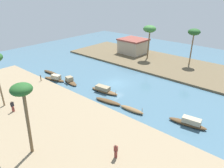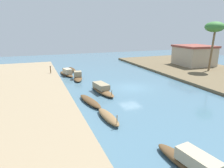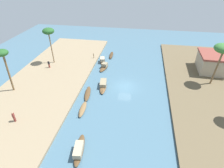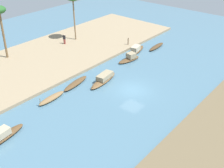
% 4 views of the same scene
% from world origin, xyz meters
% --- Properties ---
extents(river_water, '(78.36, 78.36, 0.00)m').
position_xyz_m(river_water, '(0.00, 0.00, 0.00)').
color(river_water, '#476B7F').
rests_on(river_water, ground).
extents(riverbank_right, '(46.94, 15.35, 0.39)m').
position_xyz_m(riverbank_right, '(0.00, 15.71, 0.20)').
color(riverbank_right, brown).
rests_on(riverbank_right, ground).
extents(sampan_near_left_bank, '(3.93, 1.13, 1.08)m').
position_xyz_m(sampan_near_left_bank, '(8.09, -6.03, 0.25)').
color(sampan_near_left_bank, brown).
rests_on(sampan_near_left_bank, river_water).
extents(sampan_open_hull, '(4.98, 2.17, 1.19)m').
position_xyz_m(sampan_open_hull, '(-9.94, -6.63, 0.44)').
color(sampan_open_hull, brown).
rests_on(sampan_open_hull, river_water).
extents(sampan_upstream_small, '(5.38, 1.91, 1.10)m').
position_xyz_m(sampan_upstream_small, '(0.79, -4.18, 0.44)').
color(sampan_upstream_small, brown).
rests_on(sampan_upstream_small, river_water).
extents(sampan_foreground, '(4.98, 1.75, 1.21)m').
position_xyz_m(sampan_foreground, '(15.80, -4.07, 0.48)').
color(sampan_foreground, brown).
rests_on(sampan_foreground, river_water).
extents(sampan_downstream_large, '(4.39, 1.10, 0.48)m').
position_xyz_m(sampan_downstream_large, '(-13.63, -5.11, 0.24)').
color(sampan_downstream_large, '#47331E').
rests_on(sampan_downstream_large, river_water).
extents(sampan_with_red_awning, '(4.71, 1.69, 0.47)m').
position_xyz_m(sampan_with_red_awning, '(3.79, -6.45, 0.23)').
color(sampan_with_red_awning, brown).
rests_on(sampan_with_red_awning, river_water).
extents(sampan_midstream, '(4.12, 1.93, 1.20)m').
position_xyz_m(sampan_midstream, '(-6.66, -5.52, 0.42)').
color(sampan_midstream, brown).
rests_on(sampan_midstream, river_water).
extents(mooring_post, '(0.14, 0.14, 1.19)m').
position_xyz_m(mooring_post, '(-10.90, -9.07, 0.99)').
color(mooring_post, '#4C3823').
rests_on(mooring_post, riverbank_left).
extents(palm_tree_right_short, '(3.07, 3.07, 8.10)m').
position_xyz_m(palm_tree_right_short, '(-3.35, 16.51, 7.48)').
color(palm_tree_right_short, brown).
rests_on(palm_tree_right_short, riverbank_right).
extents(riverside_building, '(6.98, 6.57, 3.84)m').
position_xyz_m(riverside_building, '(-8.97, 18.03, 2.34)').
color(riverside_building, tan).
rests_on(riverside_building, riverbank_right).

